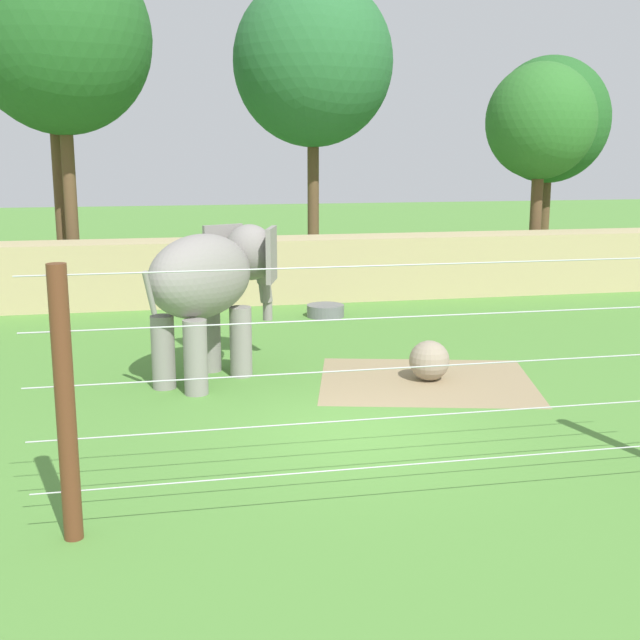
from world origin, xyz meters
TOP-DOWN VIEW (x-y plane):
  - ground_plane at (0.00, 0.00)m, footprint 120.00×120.00m
  - dirt_patch at (2.21, 2.91)m, footprint 5.25×4.66m
  - embankment_wall at (0.00, 13.02)m, footprint 36.00×1.80m
  - elephant at (-2.23, 4.08)m, footprint 3.51×3.71m
  - enrichment_ball at (2.29, 2.99)m, footprint 0.86×0.86m
  - cable_fence at (0.00, -3.06)m, footprint 10.09×0.24m
  - water_tub at (1.53, 10.10)m, footprint 1.10×1.10m
  - tree_far_left at (-6.49, 17.03)m, footprint 6.19×6.19m
  - tree_left_of_centre at (-6.07, 16.05)m, footprint 5.91×5.91m
  - tree_behind_wall at (12.95, 19.20)m, footprint 4.92×4.92m
  - tree_right_of_centre at (2.76, 18.24)m, footprint 5.99×5.99m
  - tree_far_right at (10.83, 15.69)m, footprint 4.04×4.04m

SIDE VIEW (x-z plane):
  - ground_plane at x=0.00m, z-range 0.00..0.00m
  - dirt_patch at x=2.21m, z-range 0.00..0.01m
  - water_tub at x=1.53m, z-range 0.01..0.36m
  - enrichment_ball at x=2.29m, z-range 0.00..0.86m
  - embankment_wall at x=0.00m, z-range 0.00..2.03m
  - cable_fence at x=0.00m, z-range 0.01..3.54m
  - elephant at x=-2.23m, z-range 0.52..3.73m
  - tree_far_right at x=10.83m, z-range 1.83..9.81m
  - tree_behind_wall at x=12.95m, z-range 1.70..10.32m
  - tree_right_of_centre at x=2.76m, z-range 2.43..13.63m
  - tree_left_of_centre at x=-6.07m, z-range 2.62..14.12m
  - tree_far_left at x=-6.49m, z-range 2.76..14.83m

